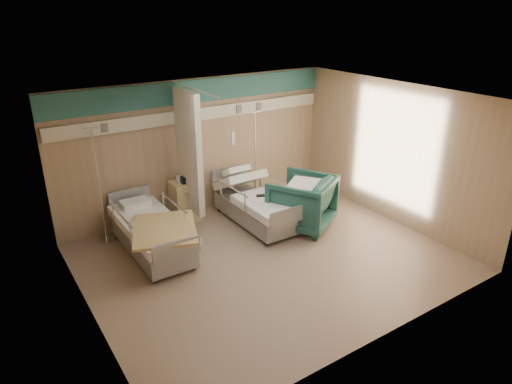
% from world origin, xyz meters
% --- Properties ---
extents(ground, '(6.00, 5.00, 0.00)m').
position_xyz_m(ground, '(0.00, 0.00, 0.00)').
color(ground, '#87725D').
rests_on(ground, ground).
extents(room_walls, '(6.04, 5.04, 2.82)m').
position_xyz_m(room_walls, '(-0.03, 0.25, 1.86)').
color(room_walls, tan).
rests_on(room_walls, ground).
extents(bed_right, '(1.00, 2.16, 0.63)m').
position_xyz_m(bed_right, '(0.60, 1.30, 0.32)').
color(bed_right, white).
rests_on(bed_right, ground).
extents(bed_left, '(1.00, 2.16, 0.63)m').
position_xyz_m(bed_left, '(-1.60, 1.30, 0.32)').
color(bed_left, white).
rests_on(bed_left, ground).
extents(bedside_cabinet, '(0.50, 0.48, 0.85)m').
position_xyz_m(bedside_cabinet, '(-0.55, 2.20, 0.42)').
color(bedside_cabinet, '#CCBD80').
rests_on(bedside_cabinet, ground).
extents(visitor_armchair, '(1.54, 1.55, 1.05)m').
position_xyz_m(visitor_armchair, '(1.27, 0.67, 0.52)').
color(visitor_armchair, '#1F4F47').
rests_on(visitor_armchair, ground).
extents(waffle_blanket, '(0.90, 0.88, 0.08)m').
position_xyz_m(waffle_blanket, '(1.29, 0.62, 1.09)').
color(waffle_blanket, silver).
rests_on(waffle_blanket, visitor_armchair).
extents(iv_stand_right, '(0.37, 0.37, 2.08)m').
position_xyz_m(iv_stand_right, '(1.10, 2.09, 0.43)').
color(iv_stand_right, silver).
rests_on(iv_stand_right, ground).
extents(iv_stand_left, '(0.39, 0.39, 2.18)m').
position_xyz_m(iv_stand_left, '(-2.16, 2.26, 0.45)').
color(iv_stand_left, silver).
rests_on(iv_stand_left, ground).
extents(call_remote, '(0.18, 0.13, 0.04)m').
position_xyz_m(call_remote, '(0.61, 1.15, 0.65)').
color(call_remote, black).
rests_on(call_remote, bed_right).
extents(tan_blanket, '(1.41, 1.56, 0.04)m').
position_xyz_m(tan_blanket, '(-1.54, 0.84, 0.65)').
color(tan_blanket, tan).
rests_on(tan_blanket, bed_left).
extents(toiletry_bag, '(0.25, 0.17, 0.13)m').
position_xyz_m(toiletry_bag, '(-0.50, 2.12, 0.92)').
color(toiletry_bag, black).
rests_on(toiletry_bag, bedside_cabinet).
extents(white_cup, '(0.12, 0.12, 0.14)m').
position_xyz_m(white_cup, '(-0.63, 2.22, 0.92)').
color(white_cup, white).
rests_on(white_cup, bedside_cabinet).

